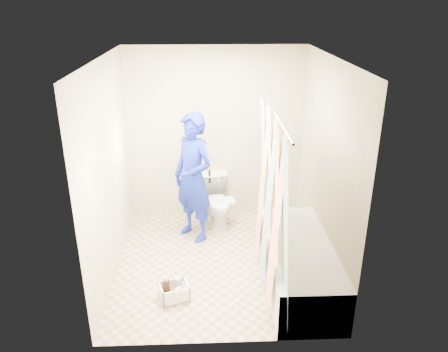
{
  "coord_description": "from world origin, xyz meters",
  "views": [
    {
      "loc": [
        -0.13,
        -4.44,
        2.98
      ],
      "look_at": [
        0.07,
        0.31,
        1.01
      ],
      "focal_mm": 35.0,
      "sensor_mm": 36.0,
      "label": 1
    }
  ],
  "objects_px": {
    "toilet": "(217,202)",
    "plumber": "(193,178)",
    "bathtub": "(298,262)",
    "cleaning_caddy": "(175,292)"
  },
  "relations": [
    {
      "from": "toilet",
      "to": "plumber",
      "type": "xyz_separation_m",
      "value": [
        -0.31,
        -0.32,
        0.5
      ]
    },
    {
      "from": "bathtub",
      "to": "plumber",
      "type": "height_order",
      "value": "plumber"
    },
    {
      "from": "bathtub",
      "to": "toilet",
      "type": "relative_size",
      "value": 2.55
    },
    {
      "from": "plumber",
      "to": "cleaning_caddy",
      "type": "xyz_separation_m",
      "value": [
        -0.18,
        -1.3,
        -0.76
      ]
    },
    {
      "from": "toilet",
      "to": "plumber",
      "type": "distance_m",
      "value": 0.67
    },
    {
      "from": "plumber",
      "to": "cleaning_caddy",
      "type": "bearing_deg",
      "value": -52.0
    },
    {
      "from": "bathtub",
      "to": "cleaning_caddy",
      "type": "xyz_separation_m",
      "value": [
        -1.34,
        -0.22,
        -0.18
      ]
    },
    {
      "from": "bathtub",
      "to": "plumber",
      "type": "relative_size",
      "value": 1.04
    },
    {
      "from": "toilet",
      "to": "cleaning_caddy",
      "type": "xyz_separation_m",
      "value": [
        -0.49,
        -1.61,
        -0.26
      ]
    },
    {
      "from": "bathtub",
      "to": "toilet",
      "type": "distance_m",
      "value": 1.63
    }
  ]
}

